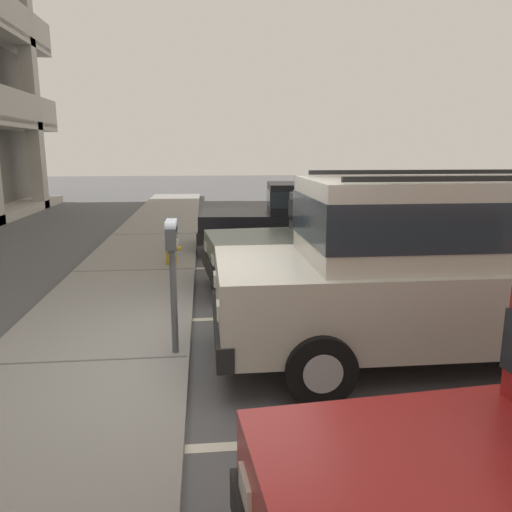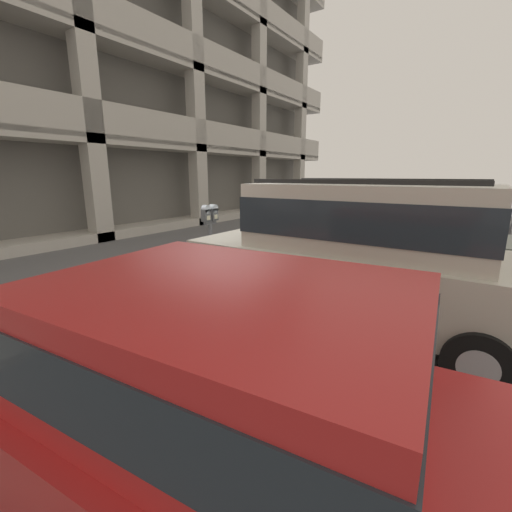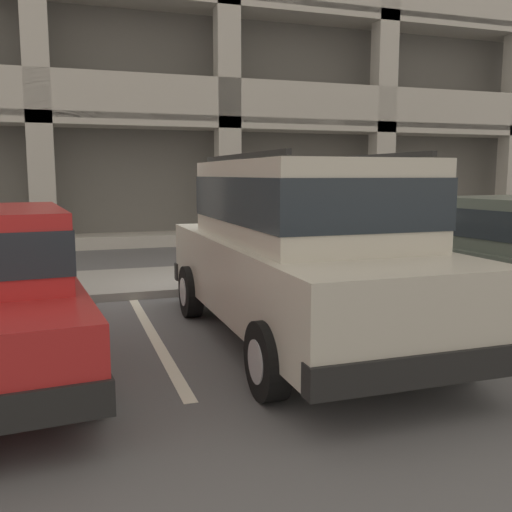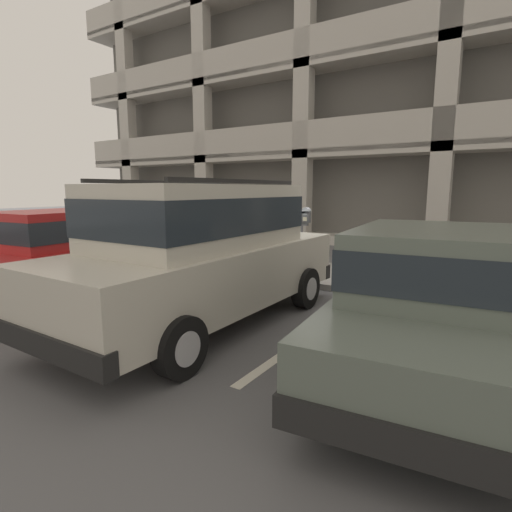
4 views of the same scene
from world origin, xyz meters
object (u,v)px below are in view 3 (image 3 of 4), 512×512
(parking_meter_near, at_px, (237,215))
(parking_garage, at_px, (185,48))
(fire_hydrant, at_px, (455,249))
(silver_suv, at_px, (301,244))

(parking_meter_near, height_order, parking_garage, parking_garage)
(parking_garage, bearing_deg, fire_hydrant, -75.98)
(parking_meter_near, height_order, fire_hydrant, parking_meter_near)
(silver_suv, xyz_separation_m, fire_hydrant, (4.43, 3.13, -0.62))
(silver_suv, xyz_separation_m, parking_meter_near, (0.13, 2.83, 0.11))
(parking_meter_near, bearing_deg, fire_hydrant, 3.95)
(silver_suv, height_order, fire_hydrant, silver_suv)
(silver_suv, relative_size, parking_meter_near, 3.31)
(parking_meter_near, relative_size, parking_garage, 0.05)
(parking_garage, xyz_separation_m, fire_hydrant, (2.74, -10.96, -5.57))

